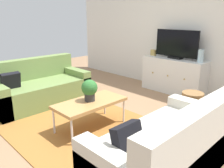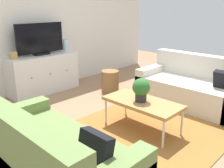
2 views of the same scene
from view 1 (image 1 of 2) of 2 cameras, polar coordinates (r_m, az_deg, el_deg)
The scene contains 12 objects.
ground_plane at distance 3.54m, azimuth -5.15°, elevation -10.11°, with size 10.00×10.00×0.00m, color #997251.
wall_back at distance 5.16m, azimuth 17.51°, elevation 13.23°, with size 6.40×0.12×2.70m, color silver.
area_rug at distance 3.46m, azimuth -7.11°, elevation -10.77°, with size 2.50×1.90×0.01m, color #9E662D.
couch_left_side at distance 4.53m, azimuth -17.88°, elevation -1.07°, with size 0.86×1.73×0.82m.
couch_right_side at distance 2.51m, azimuth 14.71°, elevation -15.55°, with size 0.86×1.73×0.82m.
coffee_table at distance 3.30m, azimuth -5.43°, elevation -4.82°, with size 0.51×1.03×0.42m.
potted_plant at distance 3.26m, azimuth -5.61°, elevation -1.31°, with size 0.23×0.23×0.31m.
tv_console at distance 5.06m, azimuth 15.02°, elevation 2.06°, with size 1.34×0.47×0.73m.
flat_screen_tv at distance 4.96m, azimuth 15.71°, elevation 9.45°, with size 0.95×0.16×0.59m.
glass_vase at distance 4.72m, azimuth 21.19°, elevation 6.52°, with size 0.11×0.11×0.25m, color silver.
mantel_clock at distance 5.27m, azimuth 10.23°, elevation 7.69°, with size 0.11×0.07×0.13m, color tan.
wicker_basket at distance 3.94m, azimuth 19.21°, elevation -4.89°, with size 0.34×0.34×0.41m, color olive.
Camera 1 is at (2.47, -1.98, 1.59)m, focal length 36.80 mm.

